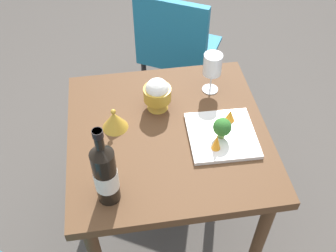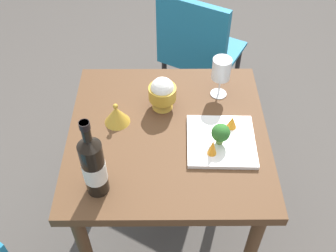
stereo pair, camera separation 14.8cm
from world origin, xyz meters
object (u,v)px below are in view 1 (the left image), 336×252
broccoli_floret (222,127)px  rice_bowl_lid (114,120)px  chair_near_window (175,47)px  carrot_garnish_left (216,142)px  wine_bottle (105,174)px  rice_bowl (157,94)px  serving_plate (222,135)px  carrot_garnish_right (230,116)px  wine_glass (212,65)px

broccoli_floret → rice_bowl_lid: bearing=72.3°
chair_near_window → broccoli_floret: 0.91m
broccoli_floret → carrot_garnish_left: broccoli_floret is taller
chair_near_window → rice_bowl_lid: 0.87m
wine_bottle → rice_bowl: (0.40, -0.21, -0.05)m
serving_plate → carrot_garnish_right: 0.09m
rice_bowl_lid → broccoli_floret: (-0.12, -0.39, 0.03)m
wine_bottle → rice_bowl: size_ratio=2.27×
rice_bowl → rice_bowl_lid: size_ratio=1.42×
rice_bowl → rice_bowl_lid: bearing=115.6°
wine_glass → carrot_garnish_right: wine_glass is taller
chair_near_window → rice_bowl_lid: chair_near_window is taller
broccoli_floret → rice_bowl: bearing=45.2°
chair_near_window → carrot_garnish_right: (-0.80, -0.08, 0.23)m
chair_near_window → carrot_garnish_right: 0.84m
chair_near_window → rice_bowl_lid: (-0.75, 0.36, 0.23)m
wine_bottle → rice_bowl: 0.45m
wine_bottle → carrot_garnish_left: wine_bottle is taller
broccoli_floret → wine_glass: bearing=-4.9°
rice_bowl → carrot_garnish_left: size_ratio=2.08×
rice_bowl → serving_plate: rice_bowl is taller
serving_plate → wine_glass: bearing=-3.5°
carrot_garnish_left → chair_near_window: bearing=-0.5°
wine_glass → rice_bowl: (-0.07, 0.23, -0.05)m
serving_plate → broccoli_floret: size_ratio=3.00×
chair_near_window → rice_bowl_lid: bearing=-86.6°
carrot_garnish_left → broccoli_floret: bearing=-31.8°
broccoli_floret → serving_plate: bearing=-30.9°
rice_bowl → rice_bowl_lid: (-0.08, 0.18, -0.04)m
broccoli_floret → carrot_garnish_left: bearing=148.2°
wine_glass → wine_bottle: bearing=136.5°
wine_bottle → rice_bowl_lid: wine_bottle is taller
chair_near_window → rice_bowl_lid: size_ratio=8.50×
wine_bottle → rice_bowl_lid: (0.31, -0.04, -0.09)m
rice_bowl_lid → serving_plate: size_ratio=0.39×
carrot_garnish_right → wine_glass: bearing=8.1°
wine_glass → broccoli_floret: bearing=175.1°
chair_near_window → carrot_garnish_left: 0.96m
chair_near_window → wine_bottle: bearing=-81.6°
rice_bowl → chair_near_window: bearing=-15.4°
broccoli_floret → carrot_garnish_right: (0.08, -0.05, -0.02)m
chair_near_window → wine_glass: bearing=-56.4°
rice_bowl_lid → carrot_garnish_right: bearing=-95.9°
wine_bottle → serving_plate: (0.20, -0.43, -0.12)m
serving_plate → broccoli_floret: 0.06m
wine_glass → broccoli_floret: wine_glass is taller
wine_glass → rice_bowl: size_ratio=1.26×
serving_plate → broccoli_floret: (-0.01, 0.01, 0.06)m
wine_glass → rice_bowl: wine_glass is taller
chair_near_window → serving_plate: (-0.86, -0.03, 0.20)m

